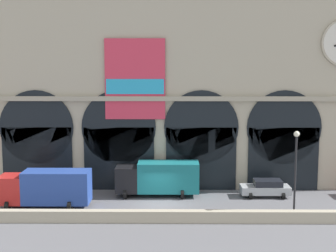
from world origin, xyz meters
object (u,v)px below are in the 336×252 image
at_px(car_mideast, 266,188).
at_px(street_lamp_quayside, 296,163).
at_px(box_truck_center, 159,177).
at_px(box_truck_midwest, 46,187).

distance_m(car_mideast, street_lamp_quayside, 7.27).
bearing_deg(box_truck_center, street_lamp_quayside, -31.13).
relative_size(box_truck_center, car_mideast, 1.70).
bearing_deg(car_mideast, box_truck_center, 178.80).
bearing_deg(box_truck_midwest, street_lamp_quayside, -8.23).
xyz_separation_m(box_truck_center, car_mideast, (9.72, -0.20, -0.90)).
xyz_separation_m(box_truck_midwest, car_mideast, (19.00, 3.35, -0.90)).
xyz_separation_m(box_truck_midwest, street_lamp_quayside, (19.94, -2.89, 2.71)).
height_order(car_mideast, street_lamp_quayside, street_lamp_quayside).
distance_m(box_truck_midwest, street_lamp_quayside, 20.33).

